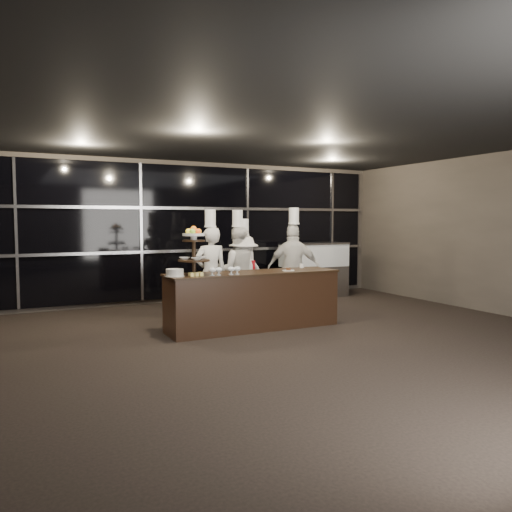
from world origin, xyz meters
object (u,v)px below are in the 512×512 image
layer_cake (175,273)px  buffet_counter (253,300)px  display_stand (194,247)px  chef_c (244,274)px  chef_b (238,270)px  chef_d (294,268)px  display_case (314,267)px  chef_a (211,271)px

layer_cake → buffet_counter: bearing=2.2°
layer_cake → display_stand: bearing=9.0°
buffet_counter → chef_c: chef_c is taller
layer_cake → chef_b: (1.57, 1.22, -0.14)m
layer_cake → chef_d: (2.60, 0.95, -0.12)m
chef_b → chef_c: 0.14m
display_stand → layer_cake: bearing=-171.0°
layer_cake → display_case: display_case is taller
display_stand → chef_d: bearing=21.4°
display_stand → display_case: (3.71, 2.39, -0.65)m
buffet_counter → chef_a: chef_a is taller
chef_b → chef_d: chef_d is taller
display_case → chef_b: 2.75m
layer_cake → chef_c: (1.69, 1.21, -0.22)m
chef_d → display_case: bearing=46.3°
display_case → chef_b: bearing=-153.6°
buffet_counter → chef_b: (0.25, 1.17, 0.37)m
chef_a → chef_d: bearing=-5.1°
chef_b → chef_c: bearing=-5.9°
chef_a → chef_c: bearing=9.5°
display_stand → chef_a: chef_a is taller
chef_a → buffet_counter: bearing=-72.6°
display_stand → chef_b: bearing=43.0°
buffet_counter → chef_c: 1.25m
layer_cake → chef_c: chef_c is taller
chef_a → layer_cake: bearing=-132.2°
layer_cake → chef_d: 2.77m
layer_cake → chef_c: size_ratio=0.17×
display_stand → chef_d: (2.29, 0.90, -0.48)m
layer_cake → display_case: (4.03, 2.44, -0.29)m
buffet_counter → chef_c: (0.37, 1.16, 0.28)m
display_case → chef_c: (-2.34, -1.23, 0.06)m
chef_d → chef_a: bearing=174.9°
chef_c → layer_cake: bearing=-144.4°
buffet_counter → layer_cake: layer_cake is taller
display_stand → chef_c: 1.89m
display_stand → chef_b: (1.25, 1.17, -0.51)m
display_stand → chef_c: chef_c is taller
display_stand → chef_d: 2.50m
buffet_counter → layer_cake: bearing=-177.8°
chef_b → chef_d: size_ratio=0.98×
chef_b → chef_d: bearing=-14.8°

